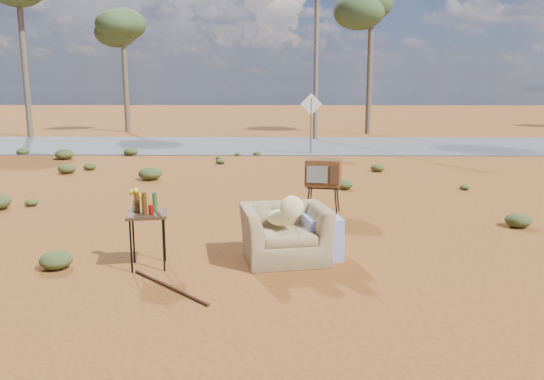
{
  "coord_description": "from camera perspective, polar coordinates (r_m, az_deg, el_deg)",
  "views": [
    {
      "loc": [
        0.41,
        -7.11,
        2.34
      ],
      "look_at": [
        0.28,
        0.95,
        0.8
      ],
      "focal_mm": 35.0,
      "sensor_mm": 36.0,
      "label": 1
    }
  ],
  "objects": [
    {
      "name": "ground",
      "position": [
        7.49,
        -2.27,
        -7.39
      ],
      "size": [
        140.0,
        140.0,
        0.0
      ],
      "primitive_type": "plane",
      "color": "brown",
      "rests_on": "ground"
    },
    {
      "name": "highway",
      "position": [
        22.23,
        -0.13,
        4.85
      ],
      "size": [
        140.0,
        7.0,
        0.04
      ],
      "primitive_type": "cube",
      "color": "#565659",
      "rests_on": "ground"
    },
    {
      "name": "armchair",
      "position": [
        7.37,
        2.12,
        -3.87
      ],
      "size": [
        1.46,
        1.11,
        1.01
      ],
      "rotation": [
        0.0,
        0.0,
        0.2
      ],
      "color": "olive",
      "rests_on": "ground"
    },
    {
      "name": "tv_unit",
      "position": [
        10.05,
        5.55,
        1.79
      ],
      "size": [
        0.73,
        0.63,
        1.04
      ],
      "rotation": [
        0.0,
        0.0,
        -0.19
      ],
      "color": "black",
      "rests_on": "ground"
    },
    {
      "name": "side_table",
      "position": [
        7.18,
        -13.58,
        -2.18
      ],
      "size": [
        0.6,
        0.6,
        1.04
      ],
      "rotation": [
        0.0,
        0.0,
        0.19
      ],
      "color": "#3A2715",
      "rests_on": "ground"
    },
    {
      "name": "rusty_bar",
      "position": [
        6.54,
        -10.96,
        -10.18
      ],
      "size": [
        1.11,
        1.1,
        0.04
      ],
      "primitive_type": "cylinder",
      "rotation": [
        0.0,
        1.57,
        -0.78
      ],
      "color": "#492213",
      "rests_on": "ground"
    },
    {
      "name": "road_sign",
      "position": [
        19.16,
        4.24,
        8.3
      ],
      "size": [
        0.78,
        0.06,
        2.19
      ],
      "color": "brown",
      "rests_on": "ground"
    },
    {
      "name": "eucalyptus_near_left",
      "position": [
        30.46,
        -15.75,
        16.31
      ],
      "size": [
        3.2,
        3.2,
        6.6
      ],
      "color": "brown",
      "rests_on": "ground"
    },
    {
      "name": "eucalyptus_center",
      "position": [
        28.77,
        10.68,
        18.83
      ],
      "size": [
        3.2,
        3.2,
        7.6
      ],
      "color": "brown",
      "rests_on": "ground"
    },
    {
      "name": "utility_pole_center",
      "position": [
        24.72,
        4.78,
        14.99
      ],
      "size": [
        1.4,
        0.2,
        8.0
      ],
      "color": "brown",
      "rests_on": "ground"
    },
    {
      "name": "scrub_patch",
      "position": [
        11.79,
        -5.09,
        0.03
      ],
      "size": [
        17.49,
        8.07,
        0.33
      ],
      "color": "#404D21",
      "rests_on": "ground"
    }
  ]
}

